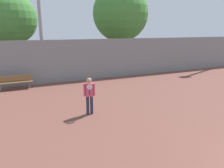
{
  "coord_description": "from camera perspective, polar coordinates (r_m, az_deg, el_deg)",
  "views": [
    {
      "loc": [
        -6.36,
        -2.21,
        3.79
      ],
      "look_at": [
        -1.68,
        8.05,
        0.98
      ],
      "focal_mm": 35.0,
      "sensor_mm": 36.0,
      "label": 1
    }
  ],
  "objects": [
    {
      "name": "tree_green_tall",
      "position": [
        22.17,
        2.21,
        17.86
      ],
      "size": [
        5.36,
        5.36,
        7.99
      ],
      "color": "brown",
      "rests_on": "ground_plane"
    },
    {
      "name": "light_pole_near_left",
      "position": [
        17.27,
        -18.52,
        18.9
      ],
      "size": [
        0.9,
        0.6,
        9.38
      ],
      "color": "#939399",
      "rests_on": "ground_plane"
    },
    {
      "name": "back_fence",
      "position": [
        17.36,
        -2.86,
        6.56
      ],
      "size": [
        33.43,
        0.06,
        3.11
      ],
      "color": "gray",
      "rests_on": "ground_plane"
    },
    {
      "name": "bench_courtside_near",
      "position": [
        15.51,
        -24.07,
        0.77
      ],
      "size": [
        2.18,
        0.4,
        0.9
      ],
      "color": "brown",
      "rests_on": "ground_plane"
    },
    {
      "name": "tree_green_broad",
      "position": [
        19.79,
        -24.81,
        15.12
      ],
      "size": [
        4.01,
        4.01,
        6.66
      ],
      "color": "brown",
      "rests_on": "ground_plane"
    },
    {
      "name": "tennis_player",
      "position": [
        9.94,
        -5.92,
        -2.57
      ],
      "size": [
        0.51,
        0.46,
        1.71
      ],
      "rotation": [
        0.0,
        0.0,
        -0.27
      ],
      "color": "#282D47",
      "rests_on": "ground_plane"
    }
  ]
}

